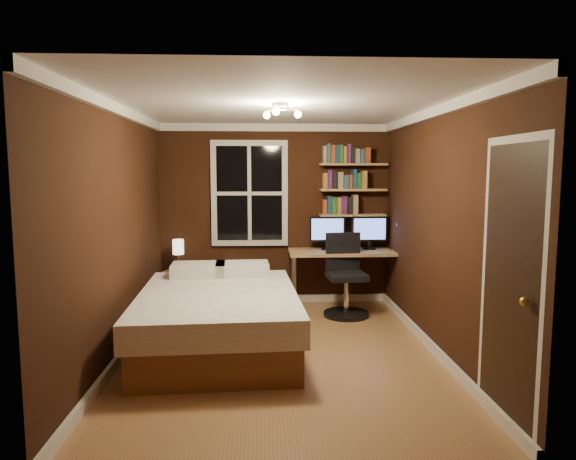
{
  "coord_description": "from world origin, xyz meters",
  "views": [
    {
      "loc": [
        -0.18,
        -5.07,
        1.85
      ],
      "look_at": [
        0.1,
        0.45,
        1.22
      ],
      "focal_mm": 32.0,
      "sensor_mm": 36.0,
      "label": 1
    }
  ],
  "objects_px": {
    "desk_lamp": "(399,235)",
    "office_chair": "(345,284)",
    "bedside_lamp": "(178,255)",
    "nightstand": "(179,289)",
    "monitor_left": "(327,233)",
    "monitor_right": "(369,233)",
    "desk": "(350,255)",
    "radiator": "(240,283)",
    "bed": "(219,318)"
  },
  "relations": [
    {
      "from": "monitor_right",
      "to": "bedside_lamp",
      "type": "bearing_deg",
      "value": -179.93
    },
    {
      "from": "nightstand",
      "to": "bedside_lamp",
      "type": "bearing_deg",
      "value": 0.0
    },
    {
      "from": "radiator",
      "to": "desk_lamp",
      "type": "xyz_separation_m",
      "value": [
        2.14,
        -0.34,
        0.71
      ]
    },
    {
      "from": "monitor_right",
      "to": "nightstand",
      "type": "bearing_deg",
      "value": -179.93
    },
    {
      "from": "desk_lamp",
      "to": "office_chair",
      "type": "bearing_deg",
      "value": -159.95
    },
    {
      "from": "monitor_left",
      "to": "nightstand",
      "type": "bearing_deg",
      "value": -179.91
    },
    {
      "from": "nightstand",
      "to": "desk",
      "type": "xyz_separation_m",
      "value": [
        2.33,
        -0.08,
        0.47
      ]
    },
    {
      "from": "desk",
      "to": "desk_lamp",
      "type": "bearing_deg",
      "value": -10.8
    },
    {
      "from": "bed",
      "to": "office_chair",
      "type": "relative_size",
      "value": 2.19
    },
    {
      "from": "desk_lamp",
      "to": "office_chair",
      "type": "relative_size",
      "value": 0.42
    },
    {
      "from": "desk_lamp",
      "to": "desk",
      "type": "bearing_deg",
      "value": 169.2
    },
    {
      "from": "desk",
      "to": "monitor_right",
      "type": "distance_m",
      "value": 0.41
    },
    {
      "from": "desk",
      "to": "monitor_right",
      "type": "height_order",
      "value": "monitor_right"
    },
    {
      "from": "bed",
      "to": "bedside_lamp",
      "type": "height_order",
      "value": "bedside_lamp"
    },
    {
      "from": "desk_lamp",
      "to": "monitor_right",
      "type": "bearing_deg",
      "value": 149.91
    },
    {
      "from": "radiator",
      "to": "bed",
      "type": "bearing_deg",
      "value": -94.8
    },
    {
      "from": "bed",
      "to": "desk_lamp",
      "type": "distance_m",
      "value": 2.79
    },
    {
      "from": "monitor_right",
      "to": "desk_lamp",
      "type": "xyz_separation_m",
      "value": [
        0.35,
        -0.2,
        -0.01
      ]
    },
    {
      "from": "monitor_right",
      "to": "desk_lamp",
      "type": "distance_m",
      "value": 0.41
    },
    {
      "from": "radiator",
      "to": "office_chair",
      "type": "xyz_separation_m",
      "value": [
        1.38,
        -0.62,
        0.11
      ]
    },
    {
      "from": "monitor_left",
      "to": "bedside_lamp",
      "type": "bearing_deg",
      "value": -179.91
    },
    {
      "from": "nightstand",
      "to": "desk",
      "type": "distance_m",
      "value": 2.37
    },
    {
      "from": "monitor_left",
      "to": "monitor_right",
      "type": "height_order",
      "value": "same"
    },
    {
      "from": "bed",
      "to": "monitor_left",
      "type": "relative_size",
      "value": 4.73
    },
    {
      "from": "desk",
      "to": "office_chair",
      "type": "distance_m",
      "value": 0.52
    },
    {
      "from": "monitor_left",
      "to": "monitor_right",
      "type": "distance_m",
      "value": 0.58
    },
    {
      "from": "bedside_lamp",
      "to": "office_chair",
      "type": "bearing_deg",
      "value": -12.18
    },
    {
      "from": "bedside_lamp",
      "to": "office_chair",
      "type": "relative_size",
      "value": 0.41
    },
    {
      "from": "nightstand",
      "to": "monitor_left",
      "type": "bearing_deg",
      "value": 16.31
    },
    {
      "from": "monitor_left",
      "to": "monitor_right",
      "type": "relative_size",
      "value": 1.0
    },
    {
      "from": "nightstand",
      "to": "desk_lamp",
      "type": "distance_m",
      "value": 3.06
    },
    {
      "from": "desk",
      "to": "office_chair",
      "type": "height_order",
      "value": "office_chair"
    },
    {
      "from": "bedside_lamp",
      "to": "radiator",
      "type": "distance_m",
      "value": 0.94
    },
    {
      "from": "bedside_lamp",
      "to": "bed",
      "type": "bearing_deg",
      "value": -67.74
    },
    {
      "from": "nightstand",
      "to": "monitor_right",
      "type": "distance_m",
      "value": 2.72
    },
    {
      "from": "nightstand",
      "to": "monitor_left",
      "type": "distance_m",
      "value": 2.16
    },
    {
      "from": "bedside_lamp",
      "to": "monitor_right",
      "type": "xyz_separation_m",
      "value": [
        2.61,
        0.0,
        0.29
      ]
    },
    {
      "from": "radiator",
      "to": "desk_lamp",
      "type": "relative_size",
      "value": 1.35
    },
    {
      "from": "desk_lamp",
      "to": "monitor_left",
      "type": "bearing_deg",
      "value": 167.69
    },
    {
      "from": "radiator",
      "to": "monitor_right",
      "type": "xyz_separation_m",
      "value": [
        1.79,
        -0.14,
        0.71
      ]
    },
    {
      "from": "office_chair",
      "to": "monitor_left",
      "type": "bearing_deg",
      "value": 105.63
    },
    {
      "from": "nightstand",
      "to": "radiator",
      "type": "bearing_deg",
      "value": 25.92
    },
    {
      "from": "desk",
      "to": "desk_lamp",
      "type": "relative_size",
      "value": 3.75
    },
    {
      "from": "bed",
      "to": "monitor_right",
      "type": "bearing_deg",
      "value": 37.54
    },
    {
      "from": "nightstand",
      "to": "monitor_left",
      "type": "xyz_separation_m",
      "value": [
        2.03,
        0.0,
        0.76
      ]
    },
    {
      "from": "bedside_lamp",
      "to": "desk_lamp",
      "type": "height_order",
      "value": "desk_lamp"
    },
    {
      "from": "monitor_right",
      "to": "desk_lamp",
      "type": "bearing_deg",
      "value": -30.09
    },
    {
      "from": "bedside_lamp",
      "to": "desk",
      "type": "height_order",
      "value": "bedside_lamp"
    },
    {
      "from": "bed",
      "to": "nightstand",
      "type": "xyz_separation_m",
      "value": [
        -0.67,
        1.65,
        -0.07
      ]
    },
    {
      "from": "radiator",
      "to": "desk_lamp",
      "type": "height_order",
      "value": "desk_lamp"
    }
  ]
}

